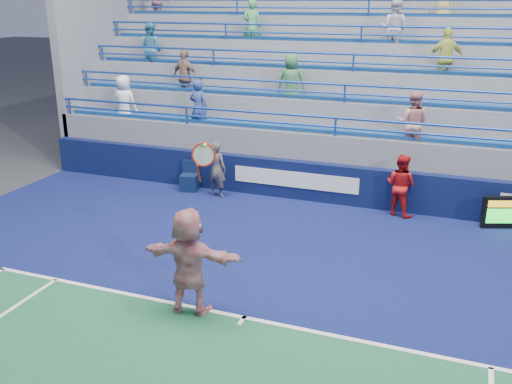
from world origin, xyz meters
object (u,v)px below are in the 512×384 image
at_px(judge_chair, 190,181).
at_px(tennis_player, 189,261).
at_px(line_judge, 217,169).
at_px(serve_speed_board, 507,212).
at_px(ball_girl, 401,185).

bearing_deg(judge_chair, tennis_player, -62.94).
relative_size(judge_chair, tennis_player, 0.27).
bearing_deg(tennis_player, line_judge, 110.01).
bearing_deg(serve_speed_board, line_judge, -177.87).
xyz_separation_m(judge_chair, tennis_player, (3.15, -6.16, 0.72)).
xyz_separation_m(judge_chair, line_judge, (0.97, -0.17, 0.53)).
height_order(judge_chair, ball_girl, ball_girl).
bearing_deg(serve_speed_board, tennis_player, -131.17).
height_order(serve_speed_board, line_judge, line_judge).
height_order(tennis_player, line_judge, tennis_player).
bearing_deg(judge_chair, ball_girl, 1.18).
bearing_deg(judge_chair, line_judge, -9.98).
xyz_separation_m(tennis_player, line_judge, (-2.18, 5.99, -0.19)).
bearing_deg(tennis_player, ball_girl, 65.24).
distance_m(serve_speed_board, judge_chair, 8.64).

